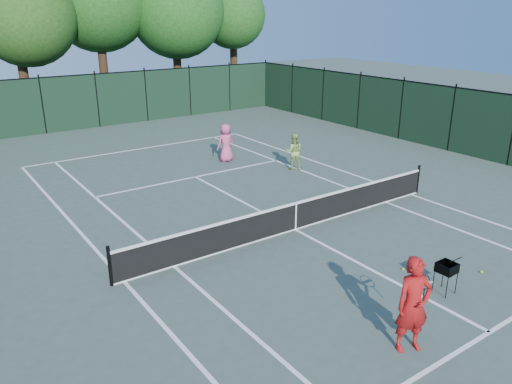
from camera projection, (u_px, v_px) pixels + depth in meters
ground at (295, 230)px, 15.35m from camera, size 90.00×90.00×0.00m
sideline_doubles_left at (124, 282)px, 12.38m from camera, size 0.10×23.77×0.01m
sideline_doubles_right at (411, 194)px, 18.32m from camera, size 0.10×23.77×0.01m
sideline_singles_left at (174, 266)px, 13.12m from camera, size 0.10×23.77×0.01m
sideline_singles_right at (386, 202)px, 17.58m from camera, size 0.10×23.77×0.01m
baseline_far at (142, 149)px, 24.49m from camera, size 10.97×0.10×0.01m
service_line_near at (490, 332)px, 10.42m from camera, size 8.23×0.10×0.01m
service_line_far at (195, 177)px, 20.27m from camera, size 8.23×0.10×0.01m
center_service_line at (295, 230)px, 15.35m from camera, size 0.10×12.80×0.01m
tennis_net at (296, 215)px, 15.19m from camera, size 11.69×0.09×1.06m
fence_far at (97, 101)px, 28.69m from camera, size 24.00×0.05×3.00m
coach at (413, 305)px, 9.60m from camera, size 1.12×0.70×1.99m
player_pink at (226, 143)px, 22.13m from camera, size 0.85×0.58×1.70m
player_green at (294, 152)px, 21.03m from camera, size 0.95×0.91×1.55m
ball_hopper at (447, 268)px, 11.69m from camera, size 0.44×0.44×0.78m
loose_ball_near_cart at (482, 272)px, 12.78m from camera, size 0.07×0.07×0.07m
loose_ball_midcourt at (403, 269)px, 12.91m from camera, size 0.07×0.07×0.07m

